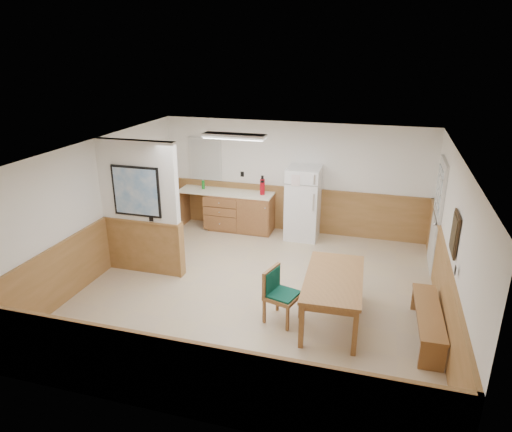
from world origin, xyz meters
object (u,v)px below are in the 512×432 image
(dining_table, at_px, (334,283))
(fire_extinguisher, at_px, (262,186))
(dining_chair, at_px, (277,291))
(refrigerator, at_px, (303,203))
(soap_bottle, at_px, (203,185))
(dining_bench, at_px, (428,317))

(dining_table, distance_m, fire_extinguisher, 3.80)
(dining_table, xyz_separation_m, dining_chair, (-0.83, -0.19, -0.16))
(dining_table, relative_size, dining_chair, 2.05)
(refrigerator, height_order, dining_chair, refrigerator)
(dining_table, relative_size, soap_bottle, 8.33)
(dining_table, height_order, dining_bench, dining_table)
(dining_table, distance_m, dining_chair, 0.86)
(refrigerator, bearing_deg, dining_chair, -86.08)
(refrigerator, distance_m, dining_chair, 3.37)
(dining_table, relative_size, fire_extinguisher, 4.01)
(dining_chair, relative_size, soap_bottle, 4.07)
(refrigerator, distance_m, dining_table, 3.33)
(refrigerator, xyz_separation_m, dining_chair, (0.24, -3.35, -0.30))
(dining_table, bearing_deg, dining_bench, -5.15)
(refrigerator, height_order, fire_extinguisher, refrigerator)
(dining_chair, height_order, soap_bottle, soap_bottle)
(dining_bench, bearing_deg, dining_table, 175.50)
(dining_table, height_order, dining_chair, dining_chair)
(soap_bottle, bearing_deg, refrigerator, -2.12)
(refrigerator, bearing_deg, fire_extinguisher, 176.74)
(fire_extinguisher, bearing_deg, refrigerator, 9.92)
(fire_extinguisher, bearing_deg, dining_chair, -57.88)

